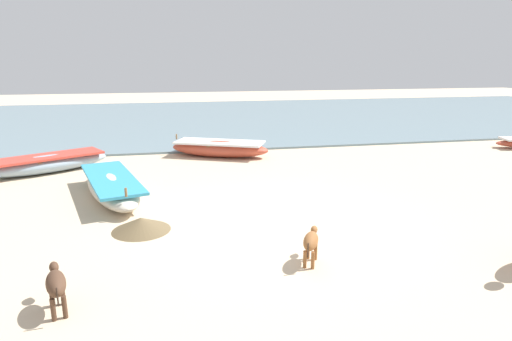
% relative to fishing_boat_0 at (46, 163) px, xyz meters
% --- Properties ---
extents(ground, '(80.00, 80.00, 0.00)m').
position_rel_fishing_boat_0_xyz_m(ground, '(6.06, -5.80, -0.30)').
color(ground, beige).
extents(sea_water, '(60.00, 20.00, 0.08)m').
position_rel_fishing_boat_0_xyz_m(sea_water, '(6.06, 12.06, -0.26)').
color(sea_water, slate).
rests_on(sea_water, ground).
extents(fishing_boat_0, '(3.91, 2.85, 0.74)m').
position_rel_fishing_boat_0_xyz_m(fishing_boat_0, '(0.00, 0.00, 0.00)').
color(fishing_boat_0, '#8CA5B7').
rests_on(fishing_boat_0, ground).
extents(fishing_boat_1, '(2.19, 4.28, 0.74)m').
position_rel_fishing_boat_0_xyz_m(fishing_boat_1, '(2.33, -3.08, -0.00)').
color(fishing_boat_1, beige).
rests_on(fishing_boat_1, ground).
extents(fishing_boat_5, '(3.82, 2.59, 0.77)m').
position_rel_fishing_boat_0_xyz_m(fishing_boat_5, '(5.68, 1.22, 0.02)').
color(fishing_boat_5, '#B74733').
rests_on(fishing_boat_5, ground).
extents(calf_near_dark, '(0.43, 0.91, 0.60)m').
position_rel_fishing_boat_0_xyz_m(calf_near_dark, '(2.16, -8.52, 0.14)').
color(calf_near_dark, '#4C3323').
rests_on(calf_near_dark, ground).
extents(calf_far_brown, '(0.54, 0.83, 0.57)m').
position_rel_fishing_boat_0_xyz_m(calf_far_brown, '(6.18, -7.79, 0.11)').
color(calf_far_brown, brown).
rests_on(calf_far_brown, ground).
extents(debris_pile_1, '(1.70, 1.70, 0.28)m').
position_rel_fishing_boat_0_xyz_m(debris_pile_1, '(3.17, -5.63, -0.15)').
color(debris_pile_1, brown).
rests_on(debris_pile_1, ground).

